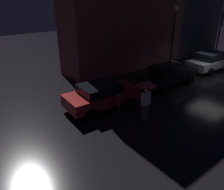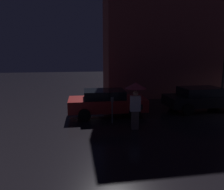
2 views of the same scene
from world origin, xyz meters
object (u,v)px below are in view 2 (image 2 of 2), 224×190
(parked_car_red, at_px, (107,102))
(parked_car_black, at_px, (202,98))
(parking_meter, at_px, (112,107))
(pedestrian_with_umbrella, at_px, (136,94))

(parked_car_red, relative_size, parked_car_black, 0.96)
(parked_car_black, relative_size, parking_meter, 3.45)
(pedestrian_with_umbrella, height_order, parking_meter, pedestrian_with_umbrella)
(parked_car_red, distance_m, parked_car_black, 5.54)
(parked_car_red, height_order, parked_car_black, parked_car_red)
(pedestrian_with_umbrella, xyz_separation_m, parking_meter, (-0.84, 1.00, -0.77))
(parked_car_black, bearing_deg, pedestrian_with_umbrella, -152.55)
(parked_car_black, height_order, pedestrian_with_umbrella, pedestrian_with_umbrella)
(pedestrian_with_umbrella, distance_m, parking_meter, 1.52)
(parked_car_red, bearing_deg, pedestrian_with_umbrella, -66.96)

